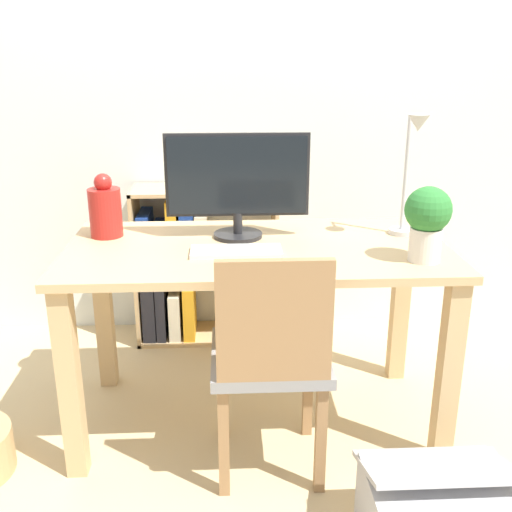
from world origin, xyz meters
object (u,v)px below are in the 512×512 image
(monitor, at_px, (237,180))
(keyboard, at_px, (236,251))
(chair, at_px, (271,356))
(desk_lamp, at_px, (411,163))
(bookshelf, at_px, (184,267))
(vase, at_px, (105,210))
(potted_plant, at_px, (427,219))

(monitor, bearing_deg, keyboard, -93.00)
(keyboard, height_order, chair, chair)
(keyboard, xyz_separation_m, desk_lamp, (0.66, 0.16, 0.28))
(bookshelf, bearing_deg, vase, -112.23)
(monitor, xyz_separation_m, desk_lamp, (0.65, -0.05, 0.07))
(chair, bearing_deg, keyboard, 115.23)
(vase, xyz_separation_m, potted_plant, (1.15, -0.35, 0.04))
(monitor, height_order, desk_lamp, desk_lamp)
(keyboard, relative_size, potted_plant, 1.25)
(desk_lamp, relative_size, chair, 0.56)
(potted_plant, bearing_deg, keyboard, 170.37)
(monitor, distance_m, bookshelf, 0.91)
(desk_lamp, xyz_separation_m, chair, (-0.55, -0.42, -0.57))
(vase, distance_m, bookshelf, 0.80)
(monitor, bearing_deg, chair, -78.12)
(monitor, distance_m, desk_lamp, 0.65)
(keyboard, bearing_deg, bookshelf, 106.64)
(potted_plant, bearing_deg, chair, -164.71)
(vase, height_order, potted_plant, potted_plant)
(monitor, bearing_deg, bookshelf, 112.31)
(keyboard, bearing_deg, desk_lamp, 13.48)
(potted_plant, bearing_deg, monitor, 153.73)
(monitor, distance_m, chair, 0.69)
(desk_lamp, height_order, potted_plant, desk_lamp)
(keyboard, bearing_deg, vase, 154.46)
(keyboard, relative_size, desk_lamp, 0.69)
(chair, bearing_deg, monitor, 104.38)
(desk_lamp, bearing_deg, vase, 175.96)
(monitor, xyz_separation_m, keyboard, (-0.01, -0.20, -0.22))
(monitor, relative_size, vase, 2.21)
(keyboard, bearing_deg, potted_plant, -9.63)
(vase, bearing_deg, keyboard, -25.54)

